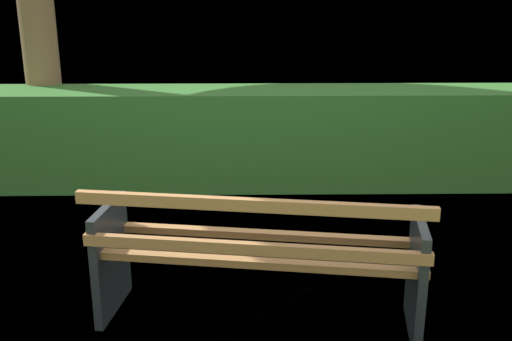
# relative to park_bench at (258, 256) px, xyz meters

# --- Properties ---
(ground_plane) EXTENTS (1400.00, 1400.00, 0.00)m
(ground_plane) POSITION_rel_park_bench_xyz_m (0.01, 0.06, -0.43)
(ground_plane) COLOR #567A38
(park_bench) EXTENTS (1.92, 0.84, 0.87)m
(park_bench) POSITION_rel_park_bench_xyz_m (0.00, 0.00, 0.00)
(park_bench) COLOR olive
(park_bench) RESTS_ON ground_plane
(hedge_row) EXTENTS (7.38, 0.65, 0.92)m
(hedge_row) POSITION_rel_park_bench_xyz_m (0.01, 2.51, 0.03)
(hedge_row) COLOR #285B23
(hedge_row) RESTS_ON ground_plane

